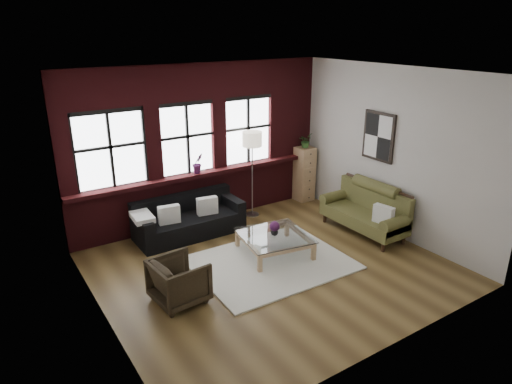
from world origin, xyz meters
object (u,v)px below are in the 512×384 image
drawer_chest (304,174)px  floor_lamp (252,171)px  dark_sofa (189,217)px  vintage_settee (364,210)px  coffee_table (274,245)px  vase (275,232)px  armchair (179,281)px

drawer_chest → floor_lamp: bearing=-174.7°
dark_sofa → floor_lamp: bearing=5.8°
vintage_settee → coffee_table: size_ratio=1.61×
vase → floor_lamp: size_ratio=0.07×
vase → drawer_chest: drawer_chest is taller
armchair → coffee_table: (2.03, 0.44, -0.16)m
armchair → vase: armchair is taller
vintage_settee → coffee_table: (-1.97, 0.22, -0.31)m
vase → drawer_chest: (2.15, 1.85, 0.19)m
dark_sofa → drawer_chest: drawer_chest is taller
armchair → vintage_settee: bearing=-91.8°
coffee_table → drawer_chest: bearing=40.7°
vintage_settee → drawer_chest: drawer_chest is taller
vintage_settee → floor_lamp: size_ratio=0.92×
drawer_chest → vintage_settee: bearing=-94.9°
floor_lamp → armchair: bearing=-141.1°
coffee_table → dark_sofa: bearing=120.6°
vintage_settee → armchair: 4.01m
vintage_settee → drawer_chest: size_ratio=1.46×
vintage_settee → vase: (-1.97, 0.22, -0.05)m
dark_sofa → armchair: bearing=-119.2°
dark_sofa → floor_lamp: 1.68m
dark_sofa → vintage_settee: size_ratio=1.14×
armchair → floor_lamp: bearing=-56.1°
coffee_table → floor_lamp: floor_lamp is taller
drawer_chest → armchair: bearing=-151.3°
armchair → floor_lamp: (2.67, 2.15, 0.65)m
coffee_table → drawer_chest: 2.87m
armchair → drawer_chest: 4.78m
vase → floor_lamp: 1.90m
armchair → drawer_chest: drawer_chest is taller
armchair → vase: bearing=-82.7°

